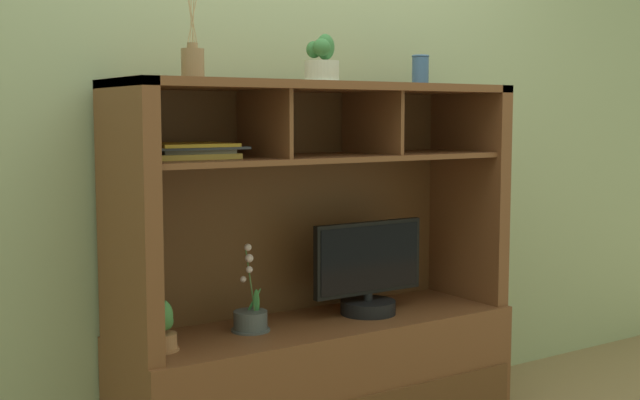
{
  "coord_description": "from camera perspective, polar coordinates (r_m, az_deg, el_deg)",
  "views": [
    {
      "loc": [
        -1.73,
        -2.6,
        1.28
      ],
      "look_at": [
        0.0,
        0.0,
        0.95
      ],
      "focal_mm": 46.33,
      "sensor_mm": 36.0,
      "label": 1
    }
  ],
  "objects": [
    {
      "name": "tv_monitor",
      "position": [
        3.31,
        3.36,
        -5.21
      ],
      "size": [
        0.5,
        0.22,
        0.37
      ],
      "color": "black",
      "rests_on": "media_console"
    },
    {
      "name": "potted_fern",
      "position": [
        2.85,
        -10.85,
        -8.53
      ],
      "size": [
        0.11,
        0.11,
        0.18
      ],
      "color": "#AD7449",
      "rests_on": "media_console"
    },
    {
      "name": "media_console",
      "position": [
        3.25,
        -0.09,
        -9.33
      ],
      "size": [
        1.59,
        0.53,
        1.4
      ],
      "color": "brown",
      "rests_on": "ground"
    },
    {
      "name": "magazine_stack_left",
      "position": [
        2.92,
        -8.98,
        3.39
      ],
      "size": [
        0.37,
        0.29,
        0.05
      ],
      "color": "gold",
      "rests_on": "media_console"
    },
    {
      "name": "back_wall",
      "position": [
        3.37,
        -2.66,
        7.98
      ],
      "size": [
        6.0,
        0.02,
        2.8
      ],
      "primitive_type": "cube",
      "color": "#A2B083",
      "rests_on": "ground"
    },
    {
      "name": "potted_succulent",
      "position": [
        3.12,
        0.12,
        9.38
      ],
      "size": [
        0.15,
        0.15,
        0.18
      ],
      "color": "beige",
      "rests_on": "media_console"
    },
    {
      "name": "potted_orchid",
      "position": [
        3.08,
        -4.82,
        -8.12
      ],
      "size": [
        0.14,
        0.14,
        0.33
      ],
      "color": "#4A5051",
      "rests_on": "media_console"
    },
    {
      "name": "ceramic_vase",
      "position": [
        3.47,
        6.95,
        8.89
      ],
      "size": [
        0.07,
        0.07,
        0.13
      ],
      "color": "#3A5E8D",
      "rests_on": "media_console"
    },
    {
      "name": "diffuser_bottle",
      "position": [
        2.89,
        -8.78,
        9.33
      ],
      "size": [
        0.08,
        0.08,
        0.29
      ],
      "color": "#906F4A",
      "rests_on": "media_console"
    }
  ]
}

